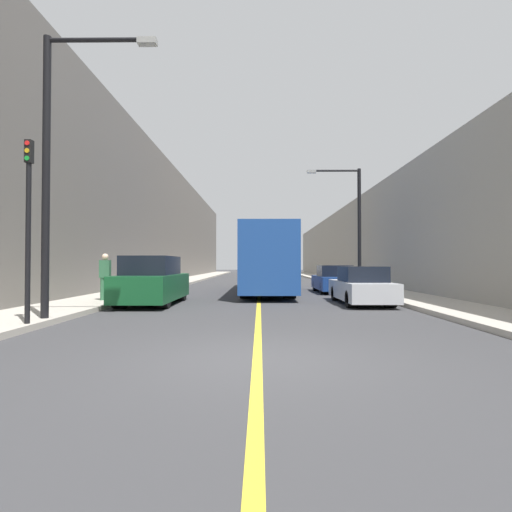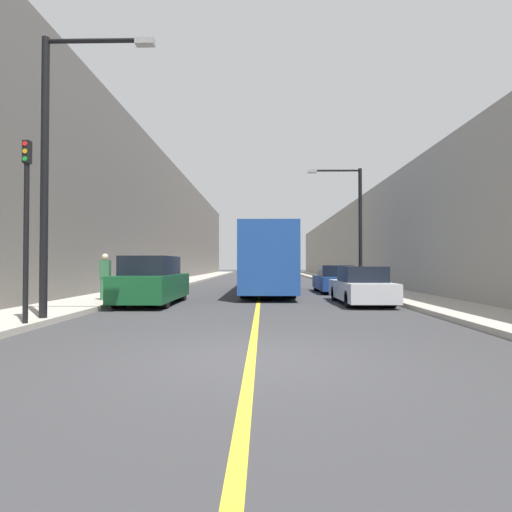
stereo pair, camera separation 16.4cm
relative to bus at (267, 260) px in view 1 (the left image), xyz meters
name	(u,v)px [view 1 (the left image)]	position (x,y,z in m)	size (l,w,h in m)	color
ground_plane	(257,359)	(-0.42, -15.46, -1.81)	(200.00, 200.00, 0.00)	#38383A
sidewalk_left	(188,280)	(-7.01, 14.54, -1.73)	(2.63, 72.00, 0.16)	#B2AA9E
sidewalk_right	(331,280)	(6.18, 14.54, -1.73)	(2.63, 72.00, 0.16)	#B2AA9E
building_row_left	(152,223)	(-10.33, 14.54, 3.53)	(4.00, 72.00, 10.67)	#66605B
building_row_right	(367,243)	(9.50, 14.54, 1.66)	(4.00, 72.00, 6.95)	gray
road_center_line	(259,281)	(-0.42, 14.54, -1.81)	(0.16, 72.00, 0.01)	gold
bus	(267,260)	(0.00, 0.00, 0.00)	(2.54, 12.32, 3.38)	#1E4793
parked_suv_left	(153,282)	(-4.54, -6.63, -0.94)	(1.95, 4.86, 1.87)	#145128
car_right_near	(361,287)	(3.62, -6.34, -1.14)	(1.75, 4.55, 1.48)	silver
car_right_mid	(334,280)	(3.70, -0.08, -1.13)	(1.89, 4.36, 1.49)	navy
street_lamp_left	(57,154)	(-5.71, -11.69, 2.65)	(3.00, 0.24, 7.44)	black
street_lamp_right	(354,219)	(4.85, 0.09, 2.28)	(3.00, 0.24, 6.72)	black
traffic_light	(28,224)	(-5.90, -12.64, 0.73)	(0.16, 0.18, 4.38)	black
pedestrian	(105,276)	(-6.43, -6.53, -0.71)	(0.40, 0.25, 1.82)	#336B47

